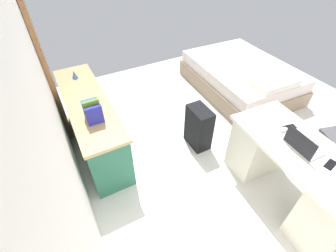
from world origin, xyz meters
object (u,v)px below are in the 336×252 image
credenza (92,123)px  suitcase_black (199,127)px  figurine_small (74,75)px  bed (241,77)px  cell_phone_near_laptop (330,164)px  desk (292,174)px  cell_phone_by_mouse (289,127)px  laptop (302,145)px  computer_mouse (284,129)px

credenza → suitcase_black: bearing=-118.2°
credenza → figurine_small: (0.56, 0.00, 0.43)m
bed → cell_phone_near_laptop: size_ratio=14.38×
desk → figurine_small: size_ratio=13.43×
suitcase_black → cell_phone_by_mouse: 1.09m
bed → figurine_small: bearing=81.2°
suitcase_black → cell_phone_near_laptop: cell_phone_near_laptop is taller
laptop → computer_mouse: laptop is taller
desk → bed: size_ratio=0.76×
cell_phone_near_laptop → credenza: bearing=27.9°
bed → figurine_small: (0.41, 2.65, 0.56)m
figurine_small → laptop: bearing=-145.7°
computer_mouse → figurine_small: bearing=41.9°
cell_phone_by_mouse → computer_mouse: bearing=101.1°
suitcase_black → cell_phone_near_laptop: size_ratio=4.36×
desk → bed: (1.95, -1.04, -0.15)m
desk → credenza: 2.41m
bed → suitcase_black: suitcase_black is taller
cell_phone_by_mouse → figurine_small: (2.06, 1.73, 0.04)m
desk → suitcase_black: desk is taller
cell_phone_near_laptop → cell_phone_by_mouse: size_ratio=1.00×
cell_phone_near_laptop → figurine_small: bearing=21.2°
computer_mouse → figurine_small: 2.63m
desk → cell_phone_near_laptop: (-0.22, -0.05, 0.37)m
laptop → cell_phone_by_mouse: laptop is taller
computer_mouse → cell_phone_by_mouse: bearing=-85.3°
desk → cell_phone_near_laptop: 0.43m
suitcase_black → cell_phone_near_laptop: 1.50m
cell_phone_near_laptop → figurine_small: (2.57, 1.65, 0.04)m
suitcase_black → cell_phone_near_laptop: bearing=-162.0°
desk → cell_phone_near_laptop: size_ratio=10.86×
credenza → cell_phone_by_mouse: bearing=-131.0°
suitcase_black → laptop: laptop is taller
computer_mouse → figurine_small: (2.06, 1.64, 0.03)m
credenza → cell_phone_by_mouse: (-1.50, -1.73, 0.39)m
bed → suitcase_black: size_ratio=3.30×
bed → figurine_small: figurine_small is taller
suitcase_black → cell_phone_by_mouse: (-0.85, -0.51, 0.46)m
laptop → suitcase_black: bearing=18.1°
credenza → cell_phone_near_laptop: bearing=-140.6°
credenza → laptop: bearing=-138.1°
bed → computer_mouse: bearing=148.5°
figurine_small → bed: bearing=-98.8°
suitcase_black → figurine_small: (1.21, 1.22, 0.50)m
desk → bed: 2.21m
suitcase_black → computer_mouse: 1.06m
desk → credenza: bearing=41.7°
bed → cell_phone_near_laptop: cell_phone_near_laptop is taller
desk → computer_mouse: 0.48m
computer_mouse → cell_phone_near_laptop: 0.51m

